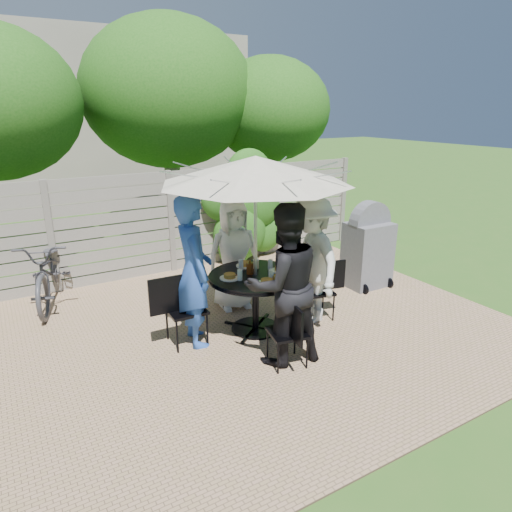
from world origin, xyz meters
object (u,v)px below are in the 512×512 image
plate_left (230,277)px  glass_front (271,275)px  chair_left (186,323)px  bicycle (51,270)px  person_back (234,255)px  glass_left (240,275)px  chair_back (231,287)px  person_left (194,272)px  plate_back (245,265)px  person_right (311,260)px  chair_front (287,346)px  umbrella (256,170)px  coffee_cup (256,264)px  glass_back (241,265)px  bbq_grill (368,248)px  plate_extra (278,279)px  plate_right (280,269)px  glass_right (270,265)px  syrup_jug (250,268)px  patio_table (256,292)px  plate_front (267,282)px  person_front (284,285)px  chair_right (318,302)px

plate_left → glass_front: size_ratio=1.86×
chair_left → bicycle: (-1.27, 2.27, 0.24)m
person_back → glass_left: bearing=-105.5°
chair_back → person_left: bearing=-38.7°
person_back → plate_back: size_ratio=6.38×
chair_back → person_right: 1.42m
person_right → chair_front: bearing=-40.8°
umbrella → coffee_cup: 1.33m
glass_back → bbq_grill: bbq_grill is taller
person_back → plate_extra: (0.03, -1.14, 0.00)m
plate_left → plate_right: 0.72m
glass_right → bbq_grill: size_ratio=0.10×
glass_back → syrup_jug: (0.02, -0.21, 0.01)m
person_back → glass_front: bearing=-84.5°
glass_back → coffee_cup: glass_back is taller
glass_back → coffee_cup: (0.20, -0.07, -0.01)m
chair_left → glass_right: size_ratio=6.82×
patio_table → syrup_jug: bearing=132.5°
person_left → syrup_jug: size_ratio=12.12×
plate_back → coffee_cup: size_ratio=2.17×
plate_left → glass_left: bearing=-53.9°
person_back → plate_right: bearing=-66.6°
syrup_jug → chair_front: bearing=-94.4°
umbrella → plate_front: umbrella is taller
patio_table → glass_back: glass_back is taller
plate_back → bicycle: bicycle is taller
person_right → syrup_jug: bearing=-93.2°
person_back → plate_left: person_back is taller
glass_front → syrup_jug: (-0.12, 0.33, 0.01)m
patio_table → person_front: bearing=-97.7°
person_right → plate_left: bearing=-90.0°
chair_left → plate_left: bearing=-5.6°
plate_back → chair_right: bearing=-28.2°
plate_left → plate_right: size_ratio=1.00×
patio_table → person_back: (0.11, 0.82, 0.26)m
chair_back → plate_front: size_ratio=3.54×
chair_right → glass_back: 1.26m
plate_front → coffee_cup: 0.59m
glass_right → bicycle: bearing=137.0°
person_front → glass_back: 1.10m
umbrella → bicycle: (-2.23, 2.40, -1.65)m
bbq_grill → chair_right: bearing=-157.7°
chair_back → glass_right: (0.14, -0.89, 0.60)m
plate_front → plate_extra: bearing=10.7°
person_right → plate_left: (-1.18, 0.16, -0.07)m
umbrella → person_right: bearing=-7.7°
chair_front → person_right: bearing=-36.5°
chair_back → chair_right: size_ratio=1.08×
chair_right → syrup_jug: (-1.01, 0.19, 0.63)m
syrup_jug → person_right: bearing=-10.9°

